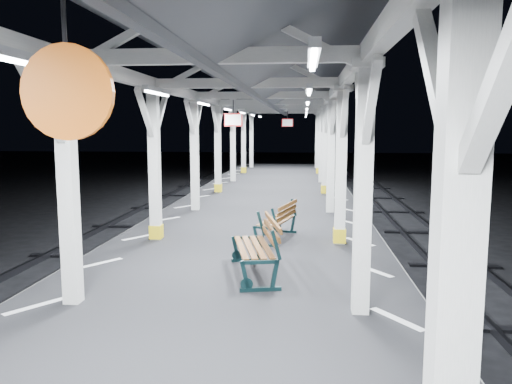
# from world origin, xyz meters

# --- Properties ---
(ground) EXTENTS (120.00, 120.00, 0.00)m
(ground) POSITION_xyz_m (0.00, 0.00, 0.00)
(ground) COLOR black
(ground) RESTS_ON ground
(platform) EXTENTS (6.00, 50.00, 1.00)m
(platform) POSITION_xyz_m (0.00, 0.00, 0.50)
(platform) COLOR black
(platform) RESTS_ON ground
(hazard_stripes_left) EXTENTS (1.00, 48.00, 0.01)m
(hazard_stripes_left) POSITION_xyz_m (-2.45, 0.00, 1.00)
(hazard_stripes_left) COLOR silver
(hazard_stripes_left) RESTS_ON platform
(hazard_stripes_right) EXTENTS (1.00, 48.00, 0.01)m
(hazard_stripes_right) POSITION_xyz_m (2.45, 0.00, 1.00)
(hazard_stripes_right) COLOR silver
(hazard_stripes_right) RESTS_ON platform
(canopy) EXTENTS (5.40, 49.00, 4.65)m
(canopy) POSITION_xyz_m (0.00, -0.02, 4.56)
(canopy) COLOR silver
(canopy) RESTS_ON platform
(bench_near) EXTENTS (1.01, 1.86, 0.95)m
(bench_near) POSITION_xyz_m (0.51, -0.42, 1.51)
(bench_near) COLOR black
(bench_near) RESTS_ON platform
(bench_mid) EXTENTS (0.92, 1.61, 0.82)m
(bench_mid) POSITION_xyz_m (0.71, 2.28, 1.44)
(bench_mid) COLOR black
(bench_mid) RESTS_ON platform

